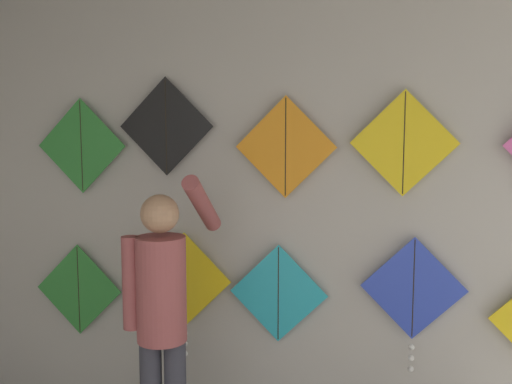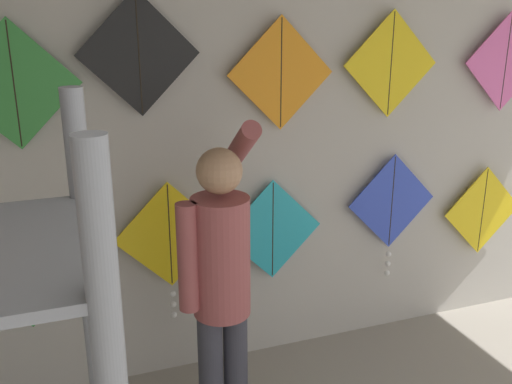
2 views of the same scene
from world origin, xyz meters
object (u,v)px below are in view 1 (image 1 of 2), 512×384
(kite_3, at_px, (413,294))
(kite_7, at_px, (286,147))
(kite_0, at_px, (79,290))
(kite_2, at_px, (278,293))
(kite_1, at_px, (185,285))
(kite_8, at_px, (404,143))
(shopkeeper, at_px, (162,308))
(kite_5, at_px, (82,146))
(kite_6, at_px, (166,126))

(kite_3, xyz_separation_m, kite_7, (-0.79, 0.00, 0.89))
(kite_0, xyz_separation_m, kite_7, (1.46, 0.00, 1.00))
(kite_2, bearing_deg, kite_1, -179.93)
(kite_1, relative_size, kite_8, 1.33)
(shopkeeper, height_order, kite_7, kite_7)
(kite_3, distance_m, kite_5, 2.36)
(kite_1, height_order, kite_3, kite_3)
(kite_0, bearing_deg, kite_8, 0.00)
(kite_0, height_order, kite_2, kite_2)
(kite_6, xyz_separation_m, kite_8, (1.50, 0.00, -0.10))
(kite_1, xyz_separation_m, kite_6, (-0.11, 0.00, 1.05))
(kite_5, distance_m, kite_6, 0.62)
(kite_2, bearing_deg, kite_3, -0.05)
(kite_0, distance_m, kite_1, 0.78)
(kite_2, distance_m, kite_3, 0.84)
(kite_0, bearing_deg, kite_3, -0.02)
(shopkeeper, xyz_separation_m, kite_2, (0.52, 0.67, -0.08))
(shopkeeper, xyz_separation_m, kite_5, (-0.83, 0.67, 0.86))
(kite_2, bearing_deg, kite_8, 0.00)
(kite_3, bearing_deg, kite_0, 179.98)
(shopkeeper, height_order, kite_2, shopkeeper)
(kite_2, xyz_separation_m, kite_3, (0.84, -0.00, 0.05))
(kite_7, bearing_deg, kite_0, 180.00)
(shopkeeper, height_order, kite_1, shopkeeper)
(kite_2, bearing_deg, kite_0, 180.00)
(kite_1, distance_m, kite_8, 1.68)
(kite_3, height_order, kite_5, kite_5)
(kite_6, bearing_deg, kite_3, -0.03)
(kite_1, distance_m, kite_3, 1.47)
(kite_2, height_order, kite_6, kite_6)
(kite_0, bearing_deg, kite_2, 0.00)
(kite_7, bearing_deg, shopkeeper, -130.32)
(kite_0, distance_m, kite_3, 2.25)
(shopkeeper, relative_size, kite_7, 2.63)
(kite_1, distance_m, kite_6, 1.05)
(kite_0, relative_size, kite_8, 1.00)
(kite_0, bearing_deg, kite_7, 0.00)
(kite_6, distance_m, kite_7, 0.80)
(kite_0, height_order, kite_1, kite_1)
(kite_5, bearing_deg, kite_3, -0.02)
(kite_7, xyz_separation_m, kite_8, (0.71, 0.00, 0.03))
(kite_1, height_order, kite_2, kite_1)
(kite_2, height_order, kite_7, kite_7)
(kite_8, bearing_deg, kite_6, 180.00)
(kite_5, bearing_deg, kite_6, 0.00)
(kite_1, xyz_separation_m, kite_8, (1.39, 0.00, 0.95))
(kite_1, bearing_deg, shopkeeper, -80.74)
(kite_1, xyz_separation_m, kite_5, (-0.72, 0.00, 0.92))
(kite_3, relative_size, kite_5, 1.33)
(kite_8, bearing_deg, kite_5, 180.00)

